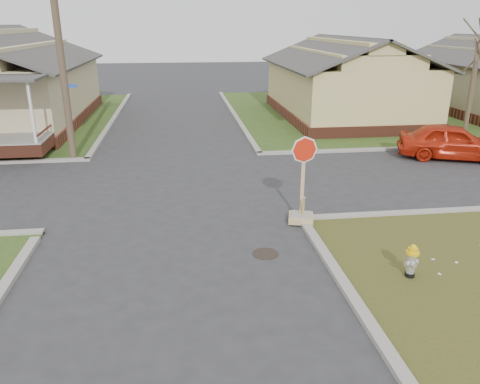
{
  "coord_description": "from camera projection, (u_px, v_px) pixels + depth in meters",
  "views": [
    {
      "loc": [
        0.26,
        -10.61,
        5.33
      ],
      "look_at": [
        1.76,
        1.0,
        1.1
      ],
      "focal_mm": 35.0,
      "sensor_mm": 36.0,
      "label": 1
    }
  ],
  "objects": [
    {
      "name": "ground",
      "position": [
        175.0,
        250.0,
        11.67
      ],
      "size": [
        120.0,
        120.0,
        0.0
      ],
      "primitive_type": "plane",
      "color": "#2C2B2E",
      "rests_on": "ground"
    },
    {
      "name": "curbs",
      "position": [
        175.0,
        185.0,
        16.33
      ],
      "size": [
        80.0,
        40.0,
        0.12
      ],
      "primitive_type": null,
      "color": "gray",
      "rests_on": "ground"
    },
    {
      "name": "manhole",
      "position": [
        265.0,
        254.0,
        11.47
      ],
      "size": [
        0.64,
        0.64,
        0.01
      ],
      "primitive_type": "cylinder",
      "color": "black",
      "rests_on": "ground"
    },
    {
      "name": "side_house_yellow",
      "position": [
        345.0,
        80.0,
        27.53
      ],
      "size": [
        7.6,
        11.6,
        4.7
      ],
      "color": "brown",
      "rests_on": "ground"
    },
    {
      "name": "utility_pole",
      "position": [
        59.0,
        42.0,
        17.88
      ],
      "size": [
        1.8,
        0.28,
        9.0
      ],
      "color": "#413425",
      "rests_on": "ground"
    },
    {
      "name": "tree_mid_right",
      "position": [
        471.0,
        95.0,
        22.15
      ],
      "size": [
        0.22,
        0.22,
        4.2
      ],
      "primitive_type": "cylinder",
      "color": "#413425",
      "rests_on": "verge_far_right"
    },
    {
      "name": "fire_hydrant",
      "position": [
        412.0,
        259.0,
        10.21
      ],
      "size": [
        0.29,
        0.29,
        0.78
      ],
      "rotation": [
        0.0,
        0.0,
        0.27
      ],
      "color": "black",
      "rests_on": "ground"
    },
    {
      "name": "stop_sign",
      "position": [
        302.0,
        203.0,
        13.09
      ],
      "size": [
        0.7,
        0.68,
        2.46
      ],
      "rotation": [
        0.0,
        0.0,
        -0.26
      ],
      "color": "tan",
      "rests_on": "ground"
    },
    {
      "name": "red_sedan",
      "position": [
        452.0,
        142.0,
        19.31
      ],
      "size": [
        4.61,
        3.13,
        1.46
      ],
      "primitive_type": "imported",
      "rotation": [
        0.0,
        0.0,
        1.21
      ],
      "color": "#B8220D",
      "rests_on": "ground"
    }
  ]
}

